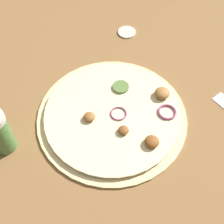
{
  "coord_description": "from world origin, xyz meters",
  "views": [
    {
      "loc": [
        -0.16,
        -0.31,
        0.53
      ],
      "look_at": [
        0.0,
        0.0,
        0.02
      ],
      "focal_mm": 50.0,
      "sensor_mm": 36.0,
      "label": 1
    }
  ],
  "objects": [
    {
      "name": "pizza",
      "position": [
        0.0,
        -0.0,
        0.01
      ],
      "size": [
        0.3,
        0.3,
        0.03
      ],
      "color": "beige",
      "rests_on": "ground_plane"
    },
    {
      "name": "ground_plane",
      "position": [
        0.0,
        0.0,
        0.0
      ],
      "size": [
        3.0,
        3.0,
        0.0
      ],
      "primitive_type": "plane",
      "color": "brown"
    },
    {
      "name": "loose_cap",
      "position": [
        0.15,
        0.21,
        0.0
      ],
      "size": [
        0.04,
        0.04,
        0.01
      ],
      "color": "beige",
      "rests_on": "ground_plane"
    }
  ]
}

